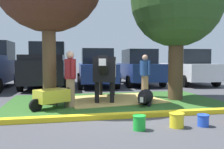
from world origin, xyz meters
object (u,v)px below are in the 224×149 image
cow_holstein (106,69)px  bucket_yellow (177,120)px  pickup_truck_black (47,66)px  sedan_silver (139,68)px  wheelbarrow (51,96)px  sedan_blue (96,68)px  hatchback_white (188,68)px  person_handler (70,77)px  bucket_green (139,122)px  bucket_blue (203,120)px  shade_tree_right (177,2)px  person_visitor_near (145,74)px  calf_lying (145,97)px

cow_holstein → bucket_yellow: cow_holstein is taller
pickup_truck_black → sedan_silver: 5.12m
wheelbarrow → sedan_blue: (2.17, 5.91, 0.60)m
bucket_yellow → hatchback_white: bearing=59.4°
wheelbarrow → hatchback_white: size_ratio=0.34×
person_handler → bucket_green: (1.29, -2.68, -0.75)m
wheelbarrow → pickup_truck_black: bearing=94.2°
wheelbarrow → hatchback_white: 9.53m
bucket_blue → pickup_truck_black: 9.58m
bucket_green → bucket_blue: bearing=-0.7°
sedan_silver → hatchback_white: bearing=-6.7°
shade_tree_right → sedan_blue: shade_tree_right is taller
shade_tree_right → pickup_truck_black: bearing=131.3°
shade_tree_right → person_handler: bearing=-170.2°
bucket_blue → person_handler: bearing=135.3°
wheelbarrow → bucket_blue: size_ratio=5.69×
person_handler → sedan_blue: sedan_blue is taller
person_handler → wheelbarrow: size_ratio=1.13×
shade_tree_right → bucket_green: (-2.45, -3.32, -3.31)m
person_handler → bucket_green: person_handler is taller
pickup_truck_black → hatchback_white: pickup_truck_black is taller
shade_tree_right → person_visitor_near: size_ratio=3.15×
person_visitor_near → pickup_truck_black: pickup_truck_black is taller
cow_holstein → bucket_green: (0.02, -3.75, -0.96)m
shade_tree_right → wheelbarrow: 5.35m
bucket_yellow → calf_lying: bearing=84.5°
bucket_green → person_handler: bearing=115.7°
shade_tree_right → pickup_truck_black: shade_tree_right is taller
calf_lying → sedan_blue: size_ratio=0.29×
person_handler → pickup_truck_black: bearing=99.6°
bucket_blue → person_visitor_near: bearing=88.0°
bucket_blue → sedan_blue: (-1.12, 8.42, 0.85)m
shade_tree_right → bucket_yellow: bearing=-116.0°
sedan_silver → bucket_blue: bearing=-99.0°
bucket_green → hatchback_white: bearing=55.4°
person_handler → bucket_green: 3.07m
hatchback_white → person_visitor_near: bearing=-134.8°
shade_tree_right → sedan_silver: shade_tree_right is taller
cow_holstein → hatchback_white: hatchback_white is taller
person_visitor_near → bucket_blue: (-0.14, -4.13, -0.74)m
shade_tree_right → sedan_blue: size_ratio=1.14×
bucket_green → bucket_yellow: bucket_yellow is taller
cow_holstein → wheelbarrow: 2.34m
shade_tree_right → calf_lying: shade_tree_right is taller
bucket_blue → sedan_silver: 8.77m
shade_tree_right → sedan_silver: size_ratio=1.14×
cow_holstein → bucket_green: 3.87m
person_visitor_near → wheelbarrow: (-3.43, -1.62, -0.49)m
person_visitor_near → hatchback_white: 5.86m
shade_tree_right → bucket_yellow: shade_tree_right is taller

